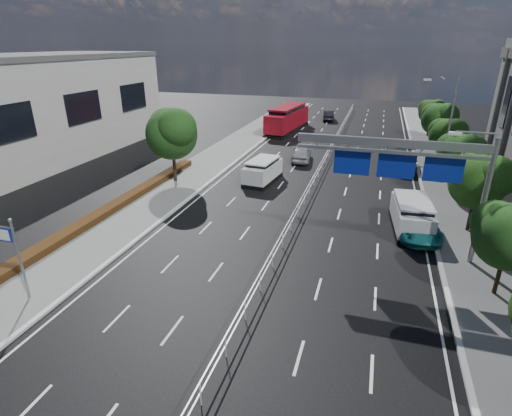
% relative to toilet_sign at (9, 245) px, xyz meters
% --- Properties ---
extents(ground, '(160.00, 160.00, 0.00)m').
position_rel_toilet_sign_xyz_m(ground, '(10.95, 0.00, -2.94)').
color(ground, black).
rests_on(ground, ground).
extents(sidewalk_near, '(5.00, 140.00, 0.14)m').
position_rel_toilet_sign_xyz_m(sidewalk_near, '(-0.55, 0.00, -2.87)').
color(sidewalk_near, slate).
rests_on(sidewalk_near, ground).
extents(kerb_near, '(0.25, 140.00, 0.15)m').
position_rel_toilet_sign_xyz_m(kerb_near, '(1.95, 0.00, -2.87)').
color(kerb_near, silver).
rests_on(kerb_near, ground).
extents(kerb_far, '(0.25, 140.00, 0.15)m').
position_rel_toilet_sign_xyz_m(kerb_far, '(19.95, 0.00, -2.87)').
color(kerb_far, silver).
rests_on(kerb_far, ground).
extents(median_fence, '(0.05, 85.00, 1.02)m').
position_rel_toilet_sign_xyz_m(median_fence, '(10.95, 22.50, -2.42)').
color(median_fence, silver).
rests_on(median_fence, ground).
extents(hedge_near, '(1.00, 36.00, 0.44)m').
position_rel_toilet_sign_xyz_m(hedge_near, '(-2.35, 5.00, -2.58)').
color(hedge_near, black).
rests_on(hedge_near, sidewalk_near).
extents(toilet_sign, '(1.62, 0.18, 4.34)m').
position_rel_toilet_sign_xyz_m(toilet_sign, '(0.00, 0.00, 0.00)').
color(toilet_sign, gray).
rests_on(toilet_sign, ground).
extents(overhead_gantry, '(10.24, 0.38, 7.45)m').
position_rel_toilet_sign_xyz_m(overhead_gantry, '(17.69, 10.05, 2.66)').
color(overhead_gantry, gray).
rests_on(overhead_gantry, ground).
extents(streetlight_far, '(2.78, 2.40, 9.00)m').
position_rel_toilet_sign_xyz_m(streetlight_far, '(21.46, 26.00, 2.27)').
color(streetlight_far, gray).
rests_on(streetlight_far, ground).
extents(near_building, '(12.00, 38.00, 10.00)m').
position_rel_toilet_sign_xyz_m(near_building, '(-19.05, 18.00, 2.06)').
color(near_building, beige).
rests_on(near_building, ground).
extents(near_tree_back, '(4.84, 4.51, 6.69)m').
position_rel_toilet_sign_xyz_m(near_tree_back, '(-0.99, 17.97, 1.67)').
color(near_tree_back, black).
rests_on(near_tree_back, ground).
extents(far_tree_c, '(3.52, 3.28, 4.94)m').
position_rel_toilet_sign_xyz_m(far_tree_c, '(22.20, 6.98, 0.48)').
color(far_tree_c, black).
rests_on(far_tree_c, ground).
extents(far_tree_d, '(3.85, 3.59, 5.34)m').
position_rel_toilet_sign_xyz_m(far_tree_d, '(22.20, 14.48, 0.74)').
color(far_tree_d, black).
rests_on(far_tree_d, ground).
extents(far_tree_e, '(3.63, 3.38, 5.13)m').
position_rel_toilet_sign_xyz_m(far_tree_e, '(22.20, 21.98, 0.61)').
color(far_tree_e, black).
rests_on(far_tree_e, ground).
extents(far_tree_f, '(3.52, 3.28, 5.02)m').
position_rel_toilet_sign_xyz_m(far_tree_f, '(22.20, 29.48, 0.55)').
color(far_tree_f, black).
rests_on(far_tree_f, ground).
extents(far_tree_g, '(3.96, 3.69, 5.45)m').
position_rel_toilet_sign_xyz_m(far_tree_g, '(22.20, 36.98, 0.81)').
color(far_tree_g, black).
rests_on(far_tree_g, ground).
extents(far_tree_h, '(3.41, 3.18, 4.91)m').
position_rel_toilet_sign_xyz_m(far_tree_h, '(22.20, 44.48, 0.48)').
color(far_tree_h, black).
rests_on(far_tree_h, ground).
extents(white_minivan, '(2.61, 5.00, 2.08)m').
position_rel_toilet_sign_xyz_m(white_minivan, '(6.38, 20.43, -1.92)').
color(white_minivan, black).
rests_on(white_minivan, ground).
extents(red_bus, '(4.02, 11.81, 3.46)m').
position_rel_toilet_sign_xyz_m(red_bus, '(3.52, 42.87, -1.14)').
color(red_bus, black).
rests_on(red_bus, ground).
extents(near_car_silver, '(2.29, 4.81, 1.59)m').
position_rel_toilet_sign_xyz_m(near_car_silver, '(8.39, 28.19, -2.15)').
color(near_car_silver, '#98999F').
rests_on(near_car_silver, ground).
extents(near_car_dark, '(2.22, 4.86, 1.55)m').
position_rel_toilet_sign_xyz_m(near_car_dark, '(8.04, 52.81, -2.17)').
color(near_car_dark, black).
rests_on(near_car_dark, ground).
extents(silver_minivan, '(2.66, 5.34, 2.15)m').
position_rel_toilet_sign_xyz_m(silver_minivan, '(18.52, 13.74, -1.89)').
color(silver_minivan, black).
rests_on(silver_minivan, ground).
extents(parked_car_teal, '(2.93, 5.55, 1.49)m').
position_rel_toilet_sign_xyz_m(parked_car_teal, '(18.88, 13.06, -2.20)').
color(parked_car_teal, '#1A7275').
rests_on(parked_car_teal, ground).
extents(parked_car_dark, '(2.47, 5.63, 1.61)m').
position_rel_toilet_sign_xyz_m(parked_car_dark, '(18.65, 27.95, -2.14)').
color(parked_car_dark, black).
rests_on(parked_car_dark, ground).
extents(pedestrian_a, '(0.63, 0.41, 1.72)m').
position_rel_toilet_sign_xyz_m(pedestrian_a, '(24.35, 19.11, -1.94)').
color(pedestrian_a, gray).
rests_on(pedestrian_a, sidewalk_far).
extents(pedestrian_b, '(1.09, 1.08, 1.78)m').
position_rel_toilet_sign_xyz_m(pedestrian_b, '(20.55, 26.45, -1.91)').
color(pedestrian_b, gray).
rests_on(pedestrian_b, sidewalk_far).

